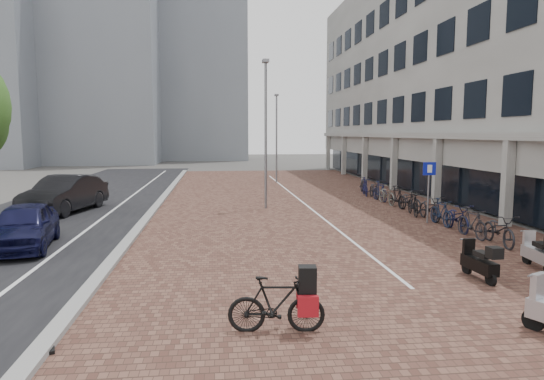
{
  "coord_description": "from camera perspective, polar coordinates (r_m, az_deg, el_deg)",
  "views": [
    {
      "loc": [
        -2.23,
        -13.37,
        3.56
      ],
      "look_at": [
        0.0,
        6.0,
        1.3
      ],
      "focal_mm": 32.31,
      "sensor_mm": 36.0,
      "label": 1
    }
  ],
  "objects": [
    {
      "name": "ground",
      "position": [
        14.01,
        2.84,
        -8.12
      ],
      "size": [
        140.0,
        140.0,
        0.0
      ],
      "primitive_type": "plane",
      "color": "#474442",
      "rests_on": "ground"
    },
    {
      "name": "plaza_brick",
      "position": [
        25.96,
        2.87,
        -1.25
      ],
      "size": [
        14.5,
        42.0,
        0.04
      ],
      "primitive_type": "cube",
      "color": "brown",
      "rests_on": "ground"
    },
    {
      "name": "street_asphalt",
      "position": [
        26.49,
        -21.32,
        -1.55
      ],
      "size": [
        8.0,
        50.0,
        0.03
      ],
      "primitive_type": "cube",
      "color": "black",
      "rests_on": "ground"
    },
    {
      "name": "curb",
      "position": [
        25.77,
        -12.91,
        -1.34
      ],
      "size": [
        0.35,
        42.0,
        0.14
      ],
      "primitive_type": "cube",
      "color": "gray",
      "rests_on": "ground"
    },
    {
      "name": "lane_line",
      "position": [
        26.05,
        -17.06,
        -1.48
      ],
      "size": [
        0.12,
        44.0,
        0.0
      ],
      "primitive_type": "cube",
      "color": "white",
      "rests_on": "street_asphalt"
    },
    {
      "name": "parking_line",
      "position": [
        25.99,
        3.31,
        -1.19
      ],
      "size": [
        0.1,
        30.0,
        0.0
      ],
      "primitive_type": "cube",
      "color": "white",
      "rests_on": "plaza_brick"
    },
    {
      "name": "office_building",
      "position": [
        33.43,
        21.27,
        14.58
      ],
      "size": [
        8.4,
        40.0,
        15.0
      ],
      "color": "#A6A6A0",
      "rests_on": "ground"
    },
    {
      "name": "bg_towers",
      "position": [
        64.32,
        -18.02,
        15.61
      ],
      "size": [
        33.0,
        23.0,
        32.0
      ],
      "color": "gray",
      "rests_on": "ground"
    },
    {
      "name": "car_navy",
      "position": [
        17.02,
        -26.96,
        -3.76
      ],
      "size": [
        2.29,
        4.37,
        1.42
      ],
      "primitive_type": "imported",
      "rotation": [
        0.0,
        0.0,
        0.15
      ],
      "color": "black",
      "rests_on": "ground"
    },
    {
      "name": "car_dark",
      "position": [
        23.93,
        -23.0,
        -0.44
      ],
      "size": [
        2.92,
        5.37,
        1.68
      ],
      "primitive_type": "imported",
      "rotation": [
        0.0,
        0.0,
        -0.24
      ],
      "color": "black",
      "rests_on": "ground"
    },
    {
      "name": "hero_bike",
      "position": [
        8.94,
        0.51,
        -13.1
      ],
      "size": [
        1.78,
        0.68,
        1.23
      ],
      "rotation": [
        0.0,
        0.0,
        1.46
      ],
      "color": "black",
      "rests_on": "ground"
    },
    {
      "name": "shoes",
      "position": [
        9.08,
        -24.87,
        -16.85
      ],
      "size": [
        0.38,
        0.34,
        0.08
      ],
      "primitive_type": null,
      "rotation": [
        0.0,
        0.0,
        0.31
      ],
      "color": "black",
      "rests_on": "ground"
    },
    {
      "name": "scooter_front",
      "position": [
        14.63,
        28.65,
        -6.33
      ],
      "size": [
        0.57,
        1.46,
        0.98
      ],
      "primitive_type": null,
      "rotation": [
        0.0,
        0.0,
        -0.09
      ],
      "color": "#B5B6BA",
      "rests_on": "ground"
    },
    {
      "name": "scooter_mid",
      "position": [
        13.0,
        23.02,
        -7.64
      ],
      "size": [
        0.51,
        1.42,
        0.96
      ],
      "primitive_type": null,
      "rotation": [
        0.0,
        0.0,
        0.06
      ],
      "color": "black",
      "rests_on": "ground"
    },
    {
      "name": "parking_sign",
      "position": [
        20.18,
        17.8,
        0.83
      ],
      "size": [
        0.51,
        0.1,
        2.44
      ],
      "rotation": [
        0.0,
        0.0,
        -0.04
      ],
      "color": "slate",
      "rests_on": "ground"
    },
    {
      "name": "lamp_near",
      "position": [
        22.93,
        -0.74,
        6.29
      ],
      "size": [
        0.12,
        0.12,
        6.86
      ],
      "primitive_type": "cylinder",
      "color": "gray",
      "rests_on": "ground"
    },
    {
      "name": "lamp_far",
      "position": [
        35.5,
        0.53,
        5.94
      ],
      "size": [
        0.12,
        0.12,
        6.29
      ],
      "primitive_type": "cylinder",
      "color": "gray",
      "rests_on": "ground"
    },
    {
      "name": "bike_row",
      "position": [
        23.17,
        15.48,
        -1.17
      ],
      "size": [
        1.27,
        15.83,
        1.05
      ],
      "color": "black",
      "rests_on": "ground"
    }
  ]
}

